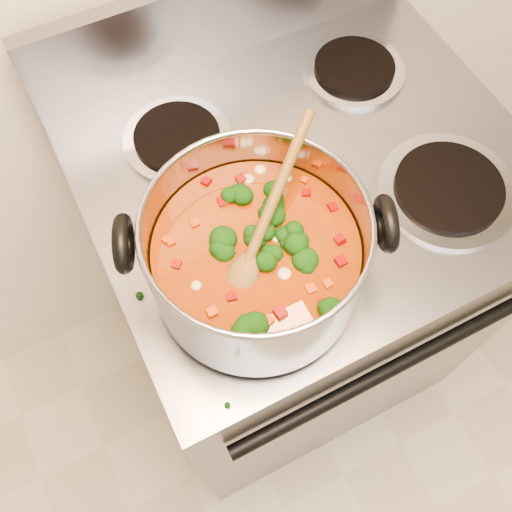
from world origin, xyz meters
The scene contains 4 objects.
electric_range centered at (0.04, 1.16, 0.47)m, with size 0.73×0.66×1.08m.
stockpot centered at (-0.14, 1.01, 1.01)m, with size 0.35×0.29×0.17m.
wooden_spoon centered at (-0.13, 1.02, 1.05)m, with size 0.22×0.18×0.10m.
cooktop_crumbs centered at (-0.01, 0.93, 0.92)m, with size 0.12×0.23×0.01m.
Camera 1 is at (-0.29, 0.70, 1.68)m, focal length 40.00 mm.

